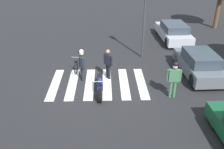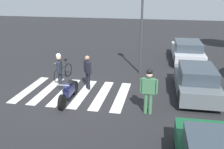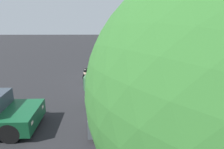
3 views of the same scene
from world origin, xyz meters
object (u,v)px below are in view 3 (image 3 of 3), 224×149
Objects in this scene: officer_by_motorcycle at (122,63)px; police_motorcycle at (101,75)px; officer_on_foot at (126,69)px; car_grey_coupe at (144,113)px; traffic_light_pole at (193,34)px; leaning_bicycle at (140,70)px; pedestrian_bystander at (87,84)px.

police_motorcycle is at bearing 34.92° from officer_by_motorcycle.
police_motorcycle is 1.64m from officer_on_foot.
officer_by_motorcycle is 0.43× the size of car_grey_coupe.
car_grey_coupe is 4.54m from traffic_light_pole.
car_grey_coupe is 0.85× the size of traffic_light_pole.
officer_on_foot is 0.95× the size of officer_by_motorcycle.
officer_on_foot is (1.11, 1.70, 0.55)m from leaning_bicycle.
leaning_bicycle is at bearing -123.36° from pedestrian_bystander.
traffic_light_pole is at bearing 113.90° from leaning_bicycle.
police_motorcycle is 1.28× the size of officer_by_motorcycle.
officer_on_foot is at bearing -123.49° from pedestrian_bystander.
leaning_bicycle is at bearing -153.78° from police_motorcycle.
police_motorcycle is 1.35× the size of officer_on_foot.
leaning_bicycle is 1.04× the size of officer_on_foot.
car_grey_coupe is at bearing 108.48° from police_motorcycle.
traffic_light_pole is (-2.55, -2.76, 2.55)m from car_grey_coupe.
officer_by_motorcycle is at bearing -83.38° from officer_on_foot.
officer_on_foot is at bearing -37.97° from traffic_light_pole.
police_motorcycle is at bearing -97.90° from pedestrian_bystander.
car_grey_coupe is at bearing 94.11° from officer_by_motorcycle.
car_grey_coupe is (0.81, 6.68, 0.27)m from leaning_bicycle.
police_motorcycle is 0.46× the size of traffic_light_pole.
police_motorcycle is 3.49m from pedestrian_bystander.
officer_on_foot reaches higher than car_grey_coupe.
officer_on_foot is 1.37m from officer_by_motorcycle.
traffic_light_pole is (-1.74, 3.93, 2.82)m from leaning_bicycle.
police_motorcycle is 1.73m from officer_by_motorcycle.
leaning_bicycle is 5.66m from pedestrian_bystander.
pedestrian_bystander is at bearing 56.51° from officer_on_foot.
police_motorcycle is 1.23× the size of pedestrian_bystander.
officer_by_motorcycle reaches higher than officer_on_foot.
traffic_light_pole is (-3.01, 3.58, 2.21)m from officer_by_motorcycle.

